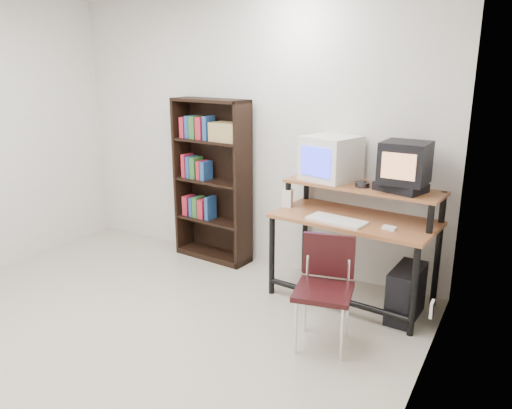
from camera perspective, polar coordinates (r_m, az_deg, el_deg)
The scene contains 16 objects.
floor at distance 3.84m, azimuth -16.71°, elevation -15.63°, with size 4.00×4.00×0.01m, color #B5AD96.
back_wall at distance 4.91m, azimuth -1.01°, elevation 8.19°, with size 4.00×0.01×2.60m, color beige.
right_wall at distance 2.35m, azimuth 16.90°, elevation -1.17°, with size 0.01×4.00×2.60m, color beige.
computer_desk at distance 4.21m, azimuth 11.29°, elevation -1.85°, with size 1.37×0.78×0.98m.
crt_monitor at distance 4.35m, azimuth 8.55°, elevation 5.21°, with size 0.51×0.51×0.39m.
vcr at distance 4.10m, azimuth 16.19°, elevation 1.87°, with size 0.36×0.26×0.08m, color black.
crt_tv at distance 4.05m, azimuth 16.67°, elevation 4.61°, with size 0.36×0.36×0.33m.
cd_spindle at distance 4.16m, azimuth 12.05°, elevation 2.15°, with size 0.12×0.12×0.05m, color #26262B.
keyboard at distance 4.04m, azimuth 9.20°, elevation -1.92°, with size 0.47×0.21×0.04m, color silver.
mousepad at distance 3.95m, azimuth 15.20°, elevation -2.91°, with size 0.22×0.18×0.01m, color black.
mouse at distance 3.94m, azimuth 14.97°, elevation -2.66°, with size 0.10×0.06×0.03m, color white.
desk_speaker at distance 4.40m, azimuth 3.63°, elevation 0.64°, with size 0.08×0.07×0.17m, color silver.
pc_tower at distance 4.17m, azimuth 16.77°, elevation -9.64°, with size 0.20×0.45×0.42m, color black.
school_chair at distance 3.60m, azimuth 7.93°, elevation -8.54°, with size 0.47×0.47×0.78m.
bookshelf at distance 5.04m, azimuth -4.91°, elevation 3.03°, with size 0.84×0.35×1.63m.
wall_outlet at distance 3.77m, azimuth 19.47°, elevation -11.19°, with size 0.02×0.08×0.12m, color beige.
Camera 1 is at (2.45, -2.20, 1.96)m, focal length 35.00 mm.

